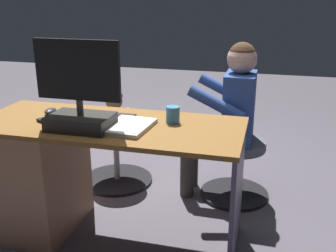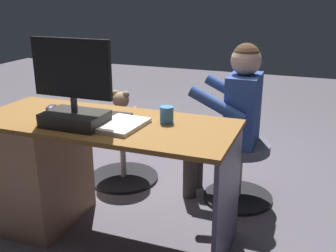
{
  "view_description": "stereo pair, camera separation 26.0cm",
  "coord_description": "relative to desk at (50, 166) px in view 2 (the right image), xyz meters",
  "views": [
    {
      "loc": [
        -0.86,
        2.39,
        1.44
      ],
      "look_at": [
        -0.24,
        0.0,
        0.61
      ],
      "focal_mm": 42.97,
      "sensor_mm": 36.0,
      "label": 1
    },
    {
      "loc": [
        -1.11,
        2.31,
        1.44
      ],
      "look_at": [
        -0.24,
        0.0,
        0.61
      ],
      "focal_mm": 42.97,
      "sensor_mm": 36.0,
      "label": 2
    }
  ],
  "objects": [
    {
      "name": "ground_plane",
      "position": [
        -0.4,
        -0.41,
        -0.39
      ],
      "size": [
        10.0,
        10.0,
        0.0
      ],
      "primitive_type": "plane",
      "color": "#4A454E"
    },
    {
      "name": "office_chair_teddy",
      "position": [
        -0.15,
        -0.71,
        -0.16
      ],
      "size": [
        0.55,
        0.55,
        0.43
      ],
      "color": "black",
      "rests_on": "ground_plane"
    },
    {
      "name": "keyboard",
      "position": [
        -0.31,
        -0.07,
        0.35
      ],
      "size": [
        0.42,
        0.14,
        0.02
      ],
      "primitive_type": "cube",
      "color": "black",
      "rests_on": "desk"
    },
    {
      "name": "computer_mouse",
      "position": [
        -0.0,
        -0.07,
        0.36
      ],
      "size": [
        0.06,
        0.1,
        0.04
      ],
      "primitive_type": "ellipsoid",
      "color": "#262632",
      "rests_on": "desk"
    },
    {
      "name": "tv_remote",
      "position": [
        -0.05,
        0.02,
        0.35
      ],
      "size": [
        0.11,
        0.15,
        0.02
      ],
      "primitive_type": "cube",
      "rotation": [
        0.0,
        0.0,
        -0.51
      ],
      "color": "black",
      "rests_on": "desk"
    },
    {
      "name": "visitor_chair",
      "position": [
        -1.07,
        -0.71,
        -0.14
      ],
      "size": [
        0.5,
        0.5,
        0.43
      ],
      "color": "black",
      "rests_on": "ground_plane"
    },
    {
      "name": "person",
      "position": [
        -1.0,
        -0.71,
        0.27
      ],
      "size": [
        0.49,
        0.47,
        1.12
      ],
      "color": "#2E498F",
      "rests_on": "ground_plane"
    },
    {
      "name": "teddy_bear",
      "position": [
        -0.15,
        -0.72,
        0.17
      ],
      "size": [
        0.21,
        0.21,
        0.3
      ],
      "color": "#8E7351",
      "rests_on": "office_chair_teddy"
    },
    {
      "name": "desk",
      "position": [
        0.0,
        0.0,
        0.0
      ],
      "size": [
        1.52,
        0.62,
        0.74
      ],
      "color": "brown",
      "rests_on": "ground_plane"
    },
    {
      "name": "notebook_binder",
      "position": [
        -0.55,
        0.06,
        0.35
      ],
      "size": [
        0.24,
        0.32,
        0.02
      ],
      "primitive_type": "cube",
      "rotation": [
        0.0,
        0.0,
        -0.07
      ],
      "color": "silver",
      "rests_on": "desk"
    },
    {
      "name": "monitor",
      "position": [
        -0.3,
        0.12,
        0.49
      ],
      "size": [
        0.47,
        0.23,
        0.47
      ],
      "color": "black",
      "rests_on": "desk"
    },
    {
      "name": "cup",
      "position": [
        -0.75,
        -0.1,
        0.39
      ],
      "size": [
        0.08,
        0.08,
        0.09
      ],
      "primitive_type": "cylinder",
      "color": "#3372BF",
      "rests_on": "desk"
    }
  ]
}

